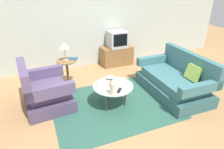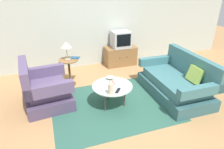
{
  "view_description": "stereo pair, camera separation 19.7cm",
  "coord_description": "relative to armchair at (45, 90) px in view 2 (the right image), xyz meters",
  "views": [
    {
      "loc": [
        -1.37,
        -2.99,
        2.26
      ],
      "look_at": [
        -0.02,
        0.3,
        0.55
      ],
      "focal_mm": 31.52,
      "sensor_mm": 36.0,
      "label": 1
    },
    {
      "loc": [
        -1.19,
        -3.06,
        2.26
      ],
      "look_at": [
        -0.02,
        0.3,
        0.55
      ],
      "focal_mm": 31.52,
      "sensor_mm": 36.0,
      "label": 2
    }
  ],
  "objects": [
    {
      "name": "book",
      "position": [
        0.74,
        0.73,
        0.33
      ],
      "size": [
        0.25,
        0.21,
        0.02
      ],
      "rotation": [
        0.0,
        0.0,
        -0.43
      ],
      "color": "navy",
      "rests_on": "side_table"
    },
    {
      "name": "bowl",
      "position": [
        1.29,
        -0.2,
        0.15
      ],
      "size": [
        0.17,
        0.17,
        0.05
      ],
      "color": "silver",
      "rests_on": "coffee_table"
    },
    {
      "name": "tv_stand",
      "position": [
        2.16,
        1.46,
        -0.04
      ],
      "size": [
        0.89,
        0.48,
        0.54
      ],
      "color": "olive",
      "rests_on": "ground"
    },
    {
      "name": "mug",
      "position": [
        1.22,
        -0.46,
        0.17
      ],
      "size": [
        0.13,
        0.09,
        0.08
      ],
      "color": "#B74C3D",
      "rests_on": "coffee_table"
    },
    {
      "name": "couch",
      "position": [
        2.68,
        -0.53,
        -0.02
      ],
      "size": [
        0.96,
        1.68,
        0.88
      ],
      "rotation": [
        0.0,
        0.0,
        1.55
      ],
      "color": "#325C60",
      "rests_on": "ground"
    },
    {
      "name": "ground_plane",
      "position": [
        1.34,
        -0.53,
        -0.31
      ],
      "size": [
        16.0,
        16.0,
        0.0
      ],
      "primitive_type": "plane",
      "color": "#AD7F51"
    },
    {
      "name": "table_lamp",
      "position": [
        0.57,
        0.69,
        0.65
      ],
      "size": [
        0.24,
        0.24,
        0.41
      ],
      "color": "#9E937A",
      "rests_on": "side_table"
    },
    {
      "name": "side_table",
      "position": [
        0.58,
        0.68,
        0.14
      ],
      "size": [
        0.44,
        0.44,
        0.63
      ],
      "color": "olive",
      "rests_on": "ground"
    },
    {
      "name": "tv_remote_silver",
      "position": [
        0.99,
        -0.36,
        0.14
      ],
      "size": [
        0.15,
        0.14,
        0.02
      ],
      "rotation": [
        0.0,
        0.0,
        0.77
      ],
      "color": "#B2B2B7",
      "rests_on": "coffee_table"
    },
    {
      "name": "back_wall",
      "position": [
        1.34,
        1.79,
        1.04
      ],
      "size": [
        9.0,
        0.12,
        2.7
      ],
      "primitive_type": "cube",
      "color": "#B2BCB2",
      "rests_on": "ground"
    },
    {
      "name": "area_rug",
      "position": [
        1.24,
        -0.47,
        -0.31
      ],
      "size": [
        2.35,
        1.88,
        0.0
      ],
      "primitive_type": "cube",
      "color": "#2D5B4C",
      "rests_on": "ground"
    },
    {
      "name": "armchair",
      "position": [
        0.0,
        0.0,
        0.0
      ],
      "size": [
        0.94,
        1.06,
        0.92
      ],
      "rotation": [
        0.0,
        0.0,
        -1.48
      ],
      "color": "#4B3E5C",
      "rests_on": "ground"
    },
    {
      "name": "vase",
      "position": [
        1.11,
        -0.75,
        0.27
      ],
      "size": [
        0.09,
        0.09,
        0.28
      ],
      "color": "beige",
      "rests_on": "coffee_table"
    },
    {
      "name": "coffee_table",
      "position": [
        1.24,
        -0.47,
        0.09
      ],
      "size": [
        0.78,
        0.78,
        0.44
      ],
      "color": "#B2C6C1",
      "rests_on": "ground"
    },
    {
      "name": "tv_remote_dark",
      "position": [
        1.27,
        -0.7,
        0.14
      ],
      "size": [
        0.15,
        0.17,
        0.02
      ],
      "rotation": [
        0.0,
        0.0,
        0.9
      ],
      "color": "black",
      "rests_on": "coffee_table"
    },
    {
      "name": "television",
      "position": [
        2.16,
        1.44,
        0.46
      ],
      "size": [
        0.5,
        0.45,
        0.46
      ],
      "color": "#B7B7BC",
      "rests_on": "tv_stand"
    }
  ]
}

